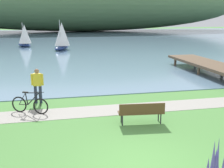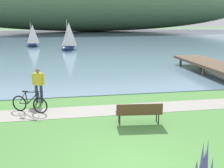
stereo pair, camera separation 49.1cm
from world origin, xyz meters
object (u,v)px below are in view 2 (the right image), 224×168
object	(u,v)px
bicycle_leaning_near_bench	(30,104)
sailboat_mid_bay	(33,35)
park_bench_near_camera	(139,112)
person_at_shoreline	(38,83)
sailboat_nearest_to_shore	(69,36)

from	to	relation	value
bicycle_leaning_near_bench	sailboat_mid_bay	bearing A→B (deg)	94.95
park_bench_near_camera	bicycle_leaning_near_bench	distance (m)	4.91
bicycle_leaning_near_bench	person_at_shoreline	xyz separation A→B (m)	(0.30, 1.45, 0.58)
park_bench_near_camera	sailboat_mid_bay	distance (m)	31.70
sailboat_nearest_to_shore	sailboat_mid_bay	world-z (taller)	sailboat_nearest_to_shore
sailboat_mid_bay	sailboat_nearest_to_shore	bearing A→B (deg)	-44.80
park_bench_near_camera	bicycle_leaning_near_bench	bearing A→B (deg)	152.93
park_bench_near_camera	bicycle_leaning_near_bench	world-z (taller)	bicycle_leaning_near_bench
sailboat_nearest_to_shore	park_bench_near_camera	bearing A→B (deg)	-85.70
bicycle_leaning_near_bench	sailboat_mid_bay	distance (m)	28.83
park_bench_near_camera	bicycle_leaning_near_bench	size ratio (longest dim) A/B	1.15
sailboat_nearest_to_shore	sailboat_mid_bay	xyz separation A→B (m)	(-4.89, 4.86, -0.19)
person_at_shoreline	sailboat_nearest_to_shore	xyz separation A→B (m)	(2.11, 22.38, 0.82)
park_bench_near_camera	sailboat_nearest_to_shore	xyz separation A→B (m)	(-1.96, 26.07, 1.28)
person_at_shoreline	sailboat_mid_bay	size ratio (longest dim) A/B	0.51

